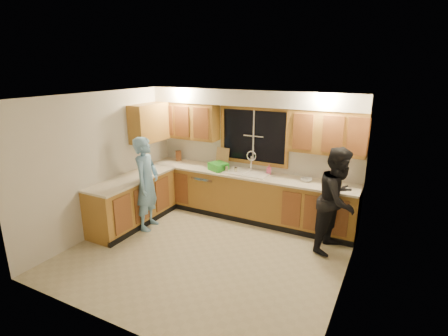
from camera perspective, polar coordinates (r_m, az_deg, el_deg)
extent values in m
plane|color=#B5AA8B|center=(5.83, -2.97, -13.72)|extent=(4.20, 4.20, 0.00)
plane|color=silver|center=(5.06, -3.40, 11.57)|extent=(4.20, 4.20, 0.00)
plane|color=beige|center=(6.95, 4.83, 2.41)|extent=(4.20, 0.00, 4.20)
plane|color=beige|center=(6.60, -19.08, 0.79)|extent=(0.00, 3.80, 3.80)
plane|color=beige|center=(4.67, 19.74, -5.64)|extent=(0.00, 3.80, 3.80)
cube|color=#A97631|center=(6.93, 3.70, -4.63)|extent=(4.20, 0.60, 0.88)
cube|color=#A97631|center=(6.88, -14.62, -5.32)|extent=(0.60, 1.90, 0.88)
cube|color=beige|center=(6.77, 3.72, -1.03)|extent=(4.20, 0.63, 0.04)
cube|color=beige|center=(6.72, -14.80, -1.69)|extent=(0.63, 1.90, 0.04)
cube|color=#A97631|center=(7.35, -5.95, 7.73)|extent=(1.35, 0.33, 0.75)
cube|color=#A97631|center=(6.27, 16.49, 5.64)|extent=(1.35, 0.33, 0.75)
cube|color=#A97631|center=(7.17, -12.12, 7.23)|extent=(0.33, 0.90, 0.75)
cube|color=silver|center=(6.61, 4.46, 11.38)|extent=(4.20, 0.35, 0.30)
cube|color=black|center=(6.87, 4.88, 5.24)|extent=(1.30, 0.01, 1.00)
cube|color=#A97631|center=(6.78, 4.96, 9.66)|extent=(1.44, 0.03, 0.07)
cube|color=#A97631|center=(6.98, 4.74, 0.92)|extent=(1.44, 0.03, 0.07)
cube|color=#A97631|center=(7.15, -0.24, 5.74)|extent=(0.07, 0.03, 1.00)
cube|color=#A97631|center=(6.63, 10.32, 4.63)|extent=(0.07, 0.03, 1.00)
cube|color=white|center=(6.77, 3.77, -0.76)|extent=(0.86, 0.52, 0.03)
cube|color=white|center=(6.88, 2.16, -1.24)|extent=(0.38, 0.42, 0.18)
cube|color=white|center=(6.72, 5.40, -1.73)|extent=(0.38, 0.42, 0.18)
cylinder|color=white|center=(6.90, 4.47, 0.87)|extent=(0.04, 0.04, 0.28)
torus|color=white|center=(6.87, 4.49, 1.99)|extent=(0.21, 0.03, 0.21)
cube|color=silver|center=(7.29, -2.46, -3.77)|extent=(0.60, 0.56, 0.82)
cube|color=silver|center=(6.50, -17.97, -6.81)|extent=(0.58, 0.75, 0.90)
imported|color=#70A5D3|center=(6.50, -12.51, -2.49)|extent=(0.55, 0.71, 1.72)
imported|color=black|center=(5.87, 18.07, -5.00)|extent=(0.83, 0.97, 1.73)
cube|color=brown|center=(7.71, -7.45, 2.03)|extent=(0.15, 0.15, 0.21)
cube|color=tan|center=(7.18, -0.25, 1.81)|extent=(0.29, 0.11, 0.38)
cube|color=#2A9125|center=(6.93, -0.93, 0.26)|extent=(0.42, 0.41, 0.15)
imported|color=#EF5B91|center=(6.72, 7.34, -0.23)|extent=(0.11, 0.11, 0.19)
imported|color=silver|center=(6.46, 13.29, -1.89)|extent=(0.25, 0.25, 0.05)
cylinder|color=#B9AE8E|center=(6.81, 0.36, -0.17)|extent=(0.07, 0.07, 0.12)
cylinder|color=#B9AE8E|center=(6.78, 1.92, -0.33)|extent=(0.07, 0.07, 0.11)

